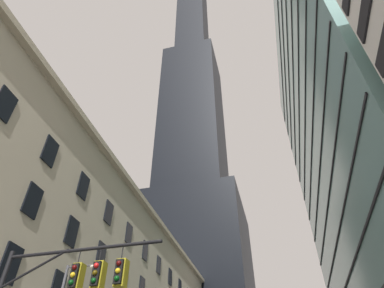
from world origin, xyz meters
TOP-DOWN VIEW (x-y plane):
  - dark_skyscraper at (-16.20, 71.99)m, footprint 27.57×27.57m
  - glass_office_midrise at (18.31, 27.92)m, footprint 14.73×42.49m

SIDE VIEW (x-z plane):
  - glass_office_midrise at x=18.31m, z-range 0.00..57.47m
  - dark_skyscraper at x=-16.20m, z-range -45.35..176.74m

